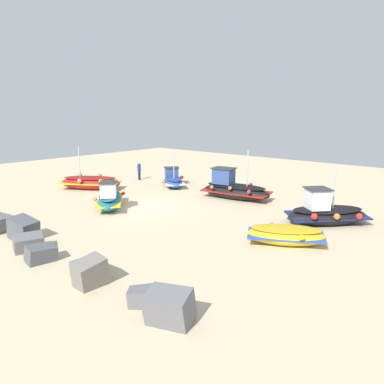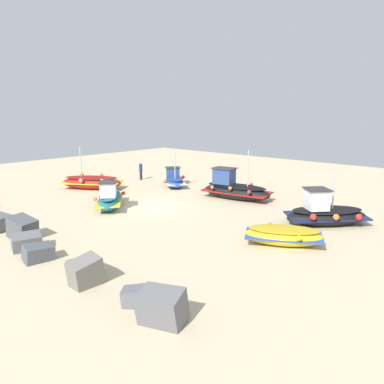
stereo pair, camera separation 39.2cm
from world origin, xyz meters
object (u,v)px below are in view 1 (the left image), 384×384
object	(u,v)px
fishing_boat_2	(90,182)
fishing_boat_4	(326,213)
fishing_boat_3	(110,199)
fishing_boat_5	(173,180)
person_walking	(139,170)
fishing_boat_1	(234,189)
fishing_boat_0	(286,235)

from	to	relation	value
fishing_boat_2	fishing_boat_4	size ratio (longest dim) A/B	1.10
fishing_boat_3	fishing_boat_5	xyz separation A→B (m)	(1.92, -8.16, -0.09)
fishing_boat_3	fishing_boat_2	bearing A→B (deg)	-162.54
fishing_boat_5	person_walking	bearing A→B (deg)	34.86
fishing_boat_1	fishing_boat_5	size ratio (longest dim) A/B	1.42
fishing_boat_4	fishing_boat_5	bearing A→B (deg)	-57.39
fishing_boat_1	fishing_boat_2	world-z (taller)	fishing_boat_1
fishing_boat_1	person_walking	distance (m)	11.34
fishing_boat_2	person_walking	bearing A→B (deg)	58.88
fishing_boat_2	fishing_boat_3	world-z (taller)	fishing_boat_2
person_walking	fishing_boat_2	bearing A→B (deg)	-92.66
fishing_boat_1	person_walking	bearing A→B (deg)	-11.54
fishing_boat_1	fishing_boat_3	xyz separation A→B (m)	(4.81, 7.79, -0.10)
fishing_boat_1	fishing_boat_3	distance (m)	9.16
fishing_boat_2	fishing_boat_5	xyz separation A→B (m)	(-4.36, -5.44, -0.04)
fishing_boat_4	person_walking	world-z (taller)	fishing_boat_4
fishing_boat_3	fishing_boat_5	world-z (taller)	fishing_boat_5
fishing_boat_2	fishing_boat_5	bearing A→B (deg)	17.83
fishing_boat_1	fishing_boat_2	size ratio (longest dim) A/B	1.04
fishing_boat_0	fishing_boat_5	xyz separation A→B (m)	(14.38, -6.85, 0.07)
fishing_boat_4	person_walking	size ratio (longest dim) A/B	2.86
fishing_boat_0	fishing_boat_1	bearing A→B (deg)	109.69
fishing_boat_3	fishing_boat_5	size ratio (longest dim) A/B	1.17
fishing_boat_3	person_walking	distance (m)	10.57
fishing_boat_3	fishing_boat_5	distance (m)	8.38
fishing_boat_4	fishing_boat_0	bearing A→B (deg)	39.76
fishing_boat_1	fishing_boat_4	world-z (taller)	fishing_boat_1
fishing_boat_1	fishing_boat_4	size ratio (longest dim) A/B	1.14
fishing_boat_2	fishing_boat_5	distance (m)	6.97
fishing_boat_1	fishing_boat_4	xyz separation A→B (m)	(-7.76, 1.81, -0.07)
person_walking	fishing_boat_4	bearing A→B (deg)	-11.99
fishing_boat_2	fishing_boat_4	bearing A→B (deg)	-23.64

